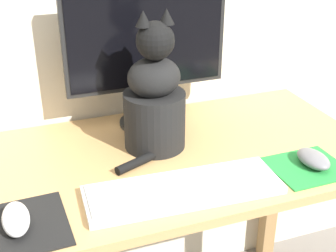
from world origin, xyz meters
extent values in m
cube|color=tan|center=(0.00, 0.00, 0.70)|extent=(1.11, 0.59, 0.02)
cube|color=olive|center=(0.52, 0.25, 0.35)|extent=(0.05, 0.05, 0.69)
cylinder|color=black|center=(0.01, 0.20, 0.72)|extent=(0.17, 0.17, 0.01)
cylinder|color=black|center=(0.01, 0.20, 0.78)|extent=(0.04, 0.04, 0.11)
cube|color=black|center=(0.01, 0.20, 0.98)|extent=(0.47, 0.02, 0.30)
cube|color=black|center=(0.01, 0.19, 0.98)|extent=(0.44, 0.00, 0.27)
cube|color=silver|center=(-0.03, -0.18, 0.73)|extent=(0.46, 0.17, 0.02)
cube|color=white|center=(-0.03, -0.18, 0.74)|extent=(0.44, 0.15, 0.01)
cube|color=black|center=(-0.41, -0.18, 0.72)|extent=(0.23, 0.20, 0.00)
cube|color=#238438|center=(0.31, -0.18, 0.72)|extent=(0.19, 0.16, 0.00)
ellipsoid|color=white|center=(-0.40, -0.18, 0.74)|extent=(0.06, 0.11, 0.04)
ellipsoid|color=slate|center=(0.33, -0.18, 0.74)|extent=(0.07, 0.10, 0.03)
cylinder|color=black|center=(-0.02, 0.06, 0.79)|extent=(0.17, 0.17, 0.16)
ellipsoid|color=black|center=(-0.02, 0.06, 0.92)|extent=(0.15, 0.13, 0.11)
sphere|color=black|center=(-0.02, 0.05, 1.02)|extent=(0.10, 0.10, 0.10)
cone|color=black|center=(-0.05, 0.05, 1.07)|extent=(0.04, 0.04, 0.04)
cone|color=black|center=(0.01, 0.05, 1.07)|extent=(0.04, 0.04, 0.04)
cylinder|color=black|center=(-0.05, -0.01, 0.73)|extent=(0.21, 0.11, 0.02)
camera|label=1|loc=(-0.37, -1.01, 1.34)|focal=50.00mm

